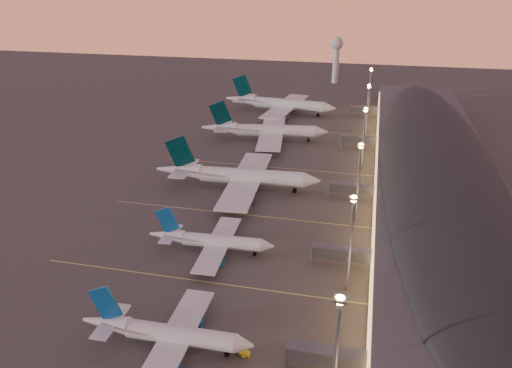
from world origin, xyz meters
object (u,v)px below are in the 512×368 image
object	(u,v)px
airliner_wide_near	(237,176)
radar_tower	(336,52)
airliner_narrow_south	(166,333)
airliner_narrow_north	(211,241)
airliner_wide_far	(280,104)
baggage_tug_a	(243,353)
airliner_wide_mid	(265,131)

from	to	relation	value
airliner_wide_near	radar_tower	xyz separation A→B (m)	(17.50, 204.68, 16.84)
airliner_narrow_south	airliner_narrow_north	xyz separation A→B (m)	(-3.22, 40.01, -0.14)
airliner_wide_far	airliner_narrow_south	bearing A→B (deg)	-79.50
airliner_wide_near	baggage_tug_a	bearing A→B (deg)	-77.36
airliner_wide_far	baggage_tug_a	world-z (taller)	airliner_wide_far
airliner_narrow_south	radar_tower	distance (m)	290.74
baggage_tug_a	airliner_wide_mid	bearing A→B (deg)	106.33
airliner_wide_mid	baggage_tug_a	xyz separation A→B (m)	(26.90, -142.78, -4.52)
airliner_narrow_north	airliner_wide_near	size ratio (longest dim) A/B	0.59
airliner_wide_far	baggage_tug_a	xyz separation A→B (m)	(29.62, -194.51, -4.91)
airliner_narrow_south	airliner_wide_far	xyz separation A→B (m)	(-13.36, 195.82, 1.84)
airliner_wide_near	airliner_narrow_south	bearing A→B (deg)	-88.12
airliner_narrow_north	airliner_wide_far	size ratio (longest dim) A/B	0.56
airliner_narrow_south	airliner_wide_mid	xyz separation A→B (m)	(-10.63, 144.09, 1.45)
airliner_narrow_north	airliner_wide_mid	distance (m)	104.36
airliner_wide_far	baggage_tug_a	size ratio (longest dim) A/B	19.86
airliner_narrow_north	airliner_wide_mid	bearing A→B (deg)	91.24
airliner_narrow_north	airliner_wide_mid	world-z (taller)	airliner_wide_mid
airliner_narrow_north	airliner_wide_near	bearing A→B (deg)	93.10
airliner_wide_far	baggage_tug_a	distance (m)	196.82
airliner_wide_near	radar_tower	world-z (taller)	radar_tower
airliner_wide_far	baggage_tug_a	bearing A→B (deg)	-74.74
airliner_wide_near	baggage_tug_a	size ratio (longest dim) A/B	18.72
airliner_wide_mid	baggage_tug_a	distance (m)	145.36
radar_tower	baggage_tug_a	world-z (taller)	radar_tower
airliner_wide_near	radar_tower	size ratio (longest dim) A/B	1.88
airliner_wide_near	baggage_tug_a	distance (m)	87.55
airliner_wide_mid	radar_tower	world-z (taller)	radar_tower
airliner_wide_near	baggage_tug_a	world-z (taller)	airliner_wide_near
baggage_tug_a	airliner_wide_near	bearing A→B (deg)	111.73
airliner_narrow_north	baggage_tug_a	world-z (taller)	airliner_narrow_north
radar_tower	baggage_tug_a	size ratio (longest dim) A/B	9.95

